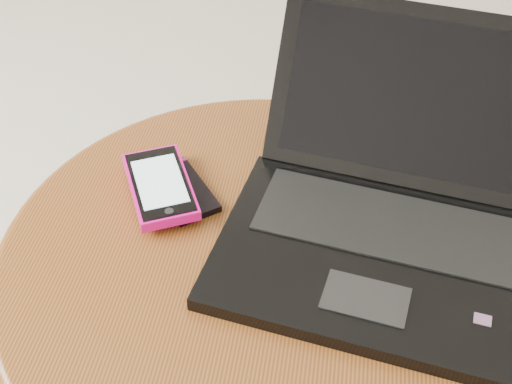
# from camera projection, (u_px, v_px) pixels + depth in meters

# --- Properties ---
(table) EXTENTS (0.60, 0.60, 0.48)m
(table) POSITION_uv_depth(u_px,v_px,m) (262.00, 309.00, 0.84)
(table) COLOR #512F14
(table) RESTS_ON ground
(laptop) EXTENTS (0.39, 0.39, 0.20)m
(laptop) POSITION_uv_depth(u_px,v_px,m) (388.00, 211.00, 0.77)
(laptop) COLOR black
(laptop) RESTS_ON table
(phone_black) EXTENTS (0.11, 0.11, 0.01)m
(phone_black) POSITION_uv_depth(u_px,v_px,m) (183.00, 190.00, 0.84)
(phone_black) COLOR black
(phone_black) RESTS_ON table
(phone_pink) EXTENTS (0.12, 0.14, 0.02)m
(phone_pink) POSITION_uv_depth(u_px,v_px,m) (160.00, 186.00, 0.83)
(phone_pink) COLOR #FB0C95
(phone_pink) RESTS_ON phone_black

